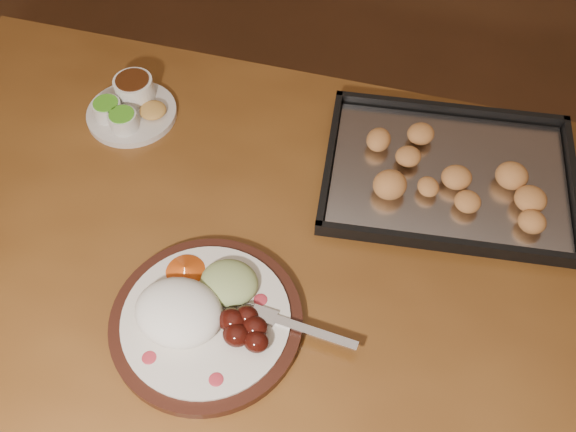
% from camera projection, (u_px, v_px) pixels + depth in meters
% --- Properties ---
extents(ground, '(4.00, 4.00, 0.00)m').
position_uv_depth(ground, '(277.00, 325.00, 1.83)').
color(ground, brown).
rests_on(ground, ground).
extents(dining_table, '(1.57, 1.02, 0.75)m').
position_uv_depth(dining_table, '(259.00, 276.00, 1.17)').
color(dining_table, brown).
rests_on(dining_table, ground).
extents(dinner_plate, '(0.39, 0.30, 0.07)m').
position_uv_depth(dinner_plate, '(202.00, 314.00, 0.99)').
color(dinner_plate, black).
rests_on(dinner_plate, dining_table).
extents(condiment_saucer, '(0.18, 0.18, 0.06)m').
position_uv_depth(condiment_saucer, '(130.00, 106.00, 1.26)').
color(condiment_saucer, beige).
rests_on(condiment_saucer, dining_table).
extents(baking_tray, '(0.51, 0.42, 0.05)m').
position_uv_depth(baking_tray, '(449.00, 173.00, 1.17)').
color(baking_tray, black).
rests_on(baking_tray, dining_table).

